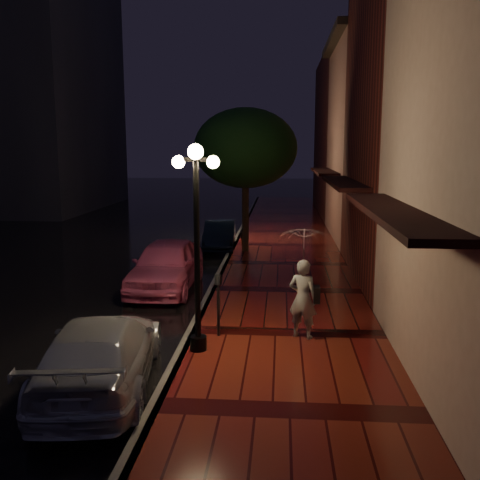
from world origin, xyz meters
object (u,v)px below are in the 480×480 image
at_px(street_tree, 246,151).
at_px(parking_meter, 218,298).
at_px(pink_car, 166,265).
at_px(woman_with_umbrella, 304,265).
at_px(streetlamp_near, 197,236).
at_px(navy_car, 220,235).
at_px(streetlamp_far, 244,186).
at_px(silver_car, 101,353).

xyz_separation_m(street_tree, parking_meter, (0.07, -10.09, -3.22)).
distance_m(pink_car, woman_with_umbrella, 6.07).
bearing_deg(streetlamp_near, pink_car, 108.94).
xyz_separation_m(woman_with_umbrella, parking_meter, (-1.90, -0.04, -0.79)).
relative_size(street_tree, navy_car, 1.56).
height_order(pink_car, navy_car, pink_car).
height_order(streetlamp_far, parking_meter, streetlamp_far).
xyz_separation_m(streetlamp_near, pink_car, (-1.83, 5.34, -1.82)).
bearing_deg(pink_car, silver_car, -87.05).
height_order(streetlamp_near, silver_car, streetlamp_near).
bearing_deg(street_tree, streetlamp_near, -91.35).
relative_size(pink_car, navy_car, 1.23).
relative_size(streetlamp_near, streetlamp_far, 1.00).
relative_size(navy_car, woman_with_umbrella, 1.48).
height_order(street_tree, navy_car, street_tree).
xyz_separation_m(silver_car, parking_meter, (1.88, 2.51, 0.35)).
xyz_separation_m(pink_car, silver_car, (0.28, -6.95, -0.11)).
xyz_separation_m(silver_car, woman_with_umbrella, (3.78, 2.56, 1.14)).
height_order(pink_car, silver_car, pink_car).
height_order(pink_car, woman_with_umbrella, woman_with_umbrella).
bearing_deg(woman_with_umbrella, streetlamp_far, -57.79).
height_order(navy_car, silver_car, silver_car).
bearing_deg(street_tree, pink_car, -110.31).
bearing_deg(parking_meter, woman_with_umbrella, 20.26).
distance_m(streetlamp_far, street_tree, 3.44).
relative_size(pink_car, silver_car, 0.99).
height_order(streetlamp_near, streetlamp_far, same).
xyz_separation_m(streetlamp_far, pink_car, (-1.83, -8.66, -1.82)).
relative_size(silver_car, woman_with_umbrella, 1.85).
bearing_deg(silver_car, pink_car, -95.39).
xyz_separation_m(navy_car, woman_with_umbrella, (3.18, -11.28, 1.20)).
bearing_deg(streetlamp_far, parking_meter, -88.57).
height_order(street_tree, parking_meter, street_tree).
distance_m(streetlamp_near, silver_car, 2.95).
height_order(streetlamp_far, navy_car, streetlamp_far).
bearing_deg(streetlamp_far, pink_car, -101.95).
xyz_separation_m(streetlamp_far, street_tree, (0.26, -3.01, 1.64)).
height_order(street_tree, pink_car, street_tree).
bearing_deg(street_tree, streetlamp_far, 94.91).
bearing_deg(woman_with_umbrella, streetlamp_near, 45.48).
bearing_deg(woman_with_umbrella, navy_car, -51.74).
height_order(streetlamp_near, parking_meter, streetlamp_near).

